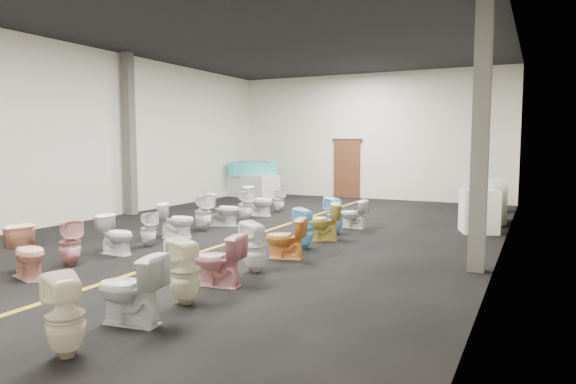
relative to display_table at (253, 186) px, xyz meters
The scene contains 36 objects.
floor 7.66m from the display_table, 58.60° to the right, with size 16.00×16.00×0.00m, color black.
ceiling 8.67m from the display_table, 58.60° to the right, with size 16.00×16.00×0.00m, color black.
wall_back 4.62m from the display_table, 20.31° to the left, with size 10.00×10.00×0.00m, color silver.
wall_left 6.85m from the display_table, 98.86° to the right, with size 16.00×16.00×0.00m, color silver.
wall_right 11.25m from the display_table, 36.00° to the right, with size 16.00×16.00×0.00m, color silver.
aisle_stripe 7.66m from the display_table, 58.60° to the right, with size 0.12×15.60×0.01m, color #987216.
back_door 3.54m from the display_table, 23.95° to the left, with size 1.00×0.10×2.10m, color #562D19.
door_frame 3.88m from the display_table, 24.10° to the left, with size 1.15×0.08×0.10m, color #331C11.
column_left 5.87m from the display_table, 97.90° to the right, with size 0.25×0.25×4.50m, color #59544C.
column_right 12.00m from the display_table, 42.58° to the right, with size 0.25×0.25×4.50m, color #59544C.
display_table is the anchor object (origin of this frame).
bathtub 0.65m from the display_table, behind, with size 1.77×1.12×0.55m.
appliance_crate_a 9.42m from the display_table, 27.14° to the right, with size 0.76×0.76×0.97m, color white.
appliance_crate_b 8.94m from the display_table, 20.24° to the right, with size 0.80×0.80×1.10m, color silver.
appliance_crate_c 8.67m from the display_table, 14.84° to the right, with size 0.73×0.73×0.83m, color beige.
appliance_crate_d 8.39m from the display_table, ahead, with size 0.67×0.67×0.95m, color silver.
toilet_left_2 11.78m from the display_table, 76.48° to the right, with size 0.44×0.77×0.78m, color #E49981.
toilet_left_3 10.97m from the display_table, 75.77° to the right, with size 0.35×0.36×0.77m, color pink.
toilet_left_4 10.00m from the display_table, 74.27° to the right, with size 0.40×0.71×0.72m, color white.
toilet_left_5 9.24m from the display_table, 72.66° to the right, with size 0.31×0.32×0.69m, color white.
toilet_left_6 8.24m from the display_table, 71.30° to the right, with size 0.42×0.73×0.75m, color white.
toilet_left_7 7.36m from the display_table, 68.81° to the right, with size 0.39×0.39×0.86m, color white.
toilet_left_8 6.61m from the display_table, 66.09° to the right, with size 0.44×0.78×0.79m, color silver.
toilet_left_9 5.84m from the display_table, 61.90° to the right, with size 0.36×0.37×0.81m, color white.
toilet_left_10 4.94m from the display_table, 57.93° to the right, with size 0.46×0.81×0.82m, color white.
toilet_left_11 4.22m from the display_table, 49.58° to the right, with size 0.31×0.32×0.70m, color white.
toilet_right_0 14.37m from the display_table, 66.93° to the right, with size 0.36×0.37×0.81m, color beige.
toilet_right_1 13.47m from the display_table, 65.70° to the right, with size 0.45×0.79×0.81m, color silver.
toilet_right_2 12.73m from the display_table, 63.70° to the right, with size 0.38×0.39×0.85m, color #EEE3C1.
toilet_right_3 11.93m from the display_table, 62.21° to the right, with size 0.42×0.73×0.75m, color pink.
toilet_right_4 11.15m from the display_table, 59.79° to the right, with size 0.36×0.37×0.81m, color white.
toilet_right_5 10.26m from the display_table, 56.71° to the right, with size 0.41×0.71×0.73m, color #F1963E.
toilet_right_6 9.49m from the display_table, 53.96° to the right, with size 0.36×0.36×0.79m, color #72C5EC.
toilet_right_7 8.75m from the display_table, 50.60° to the right, with size 0.44×0.78×0.80m, color #D9BC4D.
toilet_right_8 8.10m from the display_table, 47.03° to the right, with size 0.38×0.38×0.83m, color #7DC4E8.
toilet_right_9 7.52m from the display_table, 41.39° to the right, with size 0.38×0.66×0.67m, color white.
Camera 1 is at (5.60, -9.97, 2.03)m, focal length 32.00 mm.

